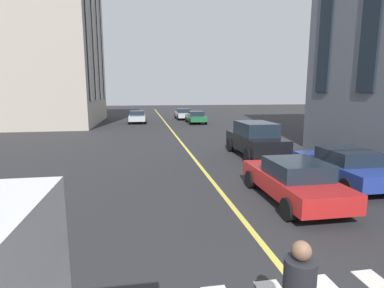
# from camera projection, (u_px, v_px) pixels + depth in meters

# --- Properties ---
(lane_centre_line) EXTENTS (80.00, 0.16, 0.01)m
(lane_centre_line) POSITION_uv_depth(u_px,v_px,m) (179.00, 139.00, 22.56)
(lane_centre_line) COLOR #D8C64C
(lane_centre_line) RESTS_ON ground_plane
(car_black_mid) EXTENTS (4.70, 2.14, 1.88)m
(car_black_mid) POSITION_uv_depth(u_px,v_px,m) (255.00, 139.00, 16.37)
(car_black_mid) COLOR black
(car_black_mid) RESTS_ON ground_plane
(car_green_near) EXTENTS (4.40, 1.95, 1.37)m
(car_green_near) POSITION_uv_depth(u_px,v_px,m) (196.00, 117.00, 34.04)
(car_green_near) COLOR #1E6038
(car_green_near) RESTS_ON ground_plane
(car_silver_oncoming) EXTENTS (4.40, 1.95, 1.37)m
(car_silver_oncoming) POSITION_uv_depth(u_px,v_px,m) (183.00, 114.00, 39.08)
(car_silver_oncoming) COLOR #B7BABF
(car_silver_oncoming) RESTS_ON ground_plane
(car_blue_parked_a) EXTENTS (4.40, 1.95, 1.37)m
(car_blue_parked_a) POSITION_uv_depth(u_px,v_px,m) (344.00, 166.00, 11.50)
(car_blue_parked_a) COLOR navy
(car_blue_parked_a) RESTS_ON ground_plane
(car_silver_parked_b) EXTENTS (4.40, 1.95, 1.37)m
(car_silver_parked_b) POSITION_uv_depth(u_px,v_px,m) (137.00, 117.00, 34.59)
(car_silver_parked_b) COLOR #B7BABF
(car_silver_parked_b) RESTS_ON ground_plane
(car_red_far) EXTENTS (4.40, 1.95, 1.37)m
(car_red_far) POSITION_uv_depth(u_px,v_px,m) (293.00, 180.00, 9.64)
(car_red_far) COLOR #B21E1E
(car_red_far) RESTS_ON ground_plane
(building_left_near) EXTENTS (14.84, 10.47, 19.09)m
(building_left_near) POSITION_uv_depth(u_px,v_px,m) (45.00, 35.00, 32.23)
(building_left_near) COLOR #A89E8E
(building_left_near) RESTS_ON ground_plane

